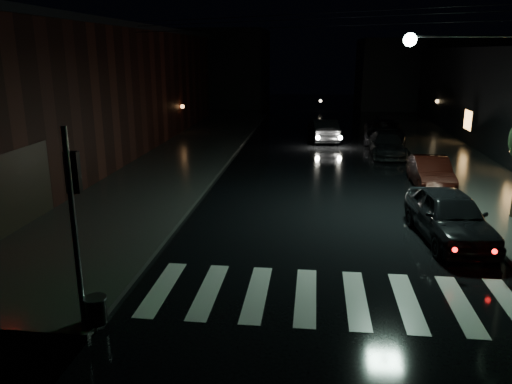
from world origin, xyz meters
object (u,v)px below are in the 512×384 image
(parked_car_b, at_px, (431,173))
(parked_car_c, at_px, (387,144))
(parked_car_d, at_px, (384,132))
(oncoming_car, at_px, (323,130))
(parked_car_a, at_px, (449,216))

(parked_car_b, height_order, parked_car_c, parked_car_b)
(parked_car_c, height_order, parked_car_d, parked_car_d)
(parked_car_d, relative_size, oncoming_car, 1.18)
(parked_car_b, relative_size, oncoming_car, 0.90)
(parked_car_a, bearing_deg, parked_car_d, 83.53)
(parked_car_c, distance_m, parked_car_d, 4.10)
(parked_car_d, distance_m, oncoming_car, 3.90)
(parked_car_d, bearing_deg, parked_car_a, -85.78)
(parked_car_b, height_order, oncoming_car, oncoming_car)
(parked_car_b, xyz_separation_m, parked_car_c, (-0.94, 6.95, -0.02))
(parked_car_a, bearing_deg, parked_car_b, 77.07)
(parked_car_a, bearing_deg, parked_car_c, 84.81)
(parked_car_c, xyz_separation_m, parked_car_d, (0.34, 4.09, 0.09))
(parked_car_a, height_order, parked_car_b, parked_car_a)
(parked_car_a, distance_m, parked_car_b, 6.38)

